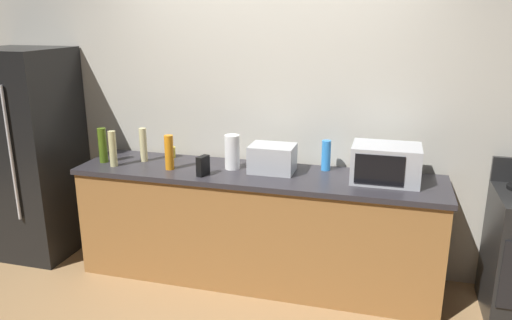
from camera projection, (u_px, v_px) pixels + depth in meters
ground_plane at (242, 304)px, 3.67m from camera, size 8.00×8.00×0.00m
back_wall at (269, 105)px, 4.04m from camera, size 6.40×0.10×2.70m
counter_run at (256, 226)px, 3.92m from camera, size 2.84×0.64×0.90m
refrigerator at (30, 153)px, 4.31m from camera, size 0.72×0.73×1.80m
microwave at (386, 163)px, 3.55m from camera, size 0.48×0.35×0.27m
toaster_oven at (272, 158)px, 3.79m from camera, size 0.34×0.26×0.21m
paper_towel_roll at (232, 152)px, 3.85m from camera, size 0.12×0.12×0.27m
cordless_phone at (203, 166)px, 3.70m from camera, size 0.08×0.12×0.15m
bottle_spray_cleaner at (326, 155)px, 3.82m from camera, size 0.07×0.07×0.24m
bottle_dish_soap at (169, 152)px, 3.83m from camera, size 0.07×0.07×0.27m
bottle_hand_soap at (143, 145)px, 4.05m from camera, size 0.06×0.06×0.28m
bottle_vinegar at (113, 149)px, 3.91m from camera, size 0.06×0.06×0.29m
bottle_olive_oil at (103, 145)px, 4.02m from camera, size 0.07×0.07×0.28m
mug_yellow at (171, 152)px, 4.18m from camera, size 0.08×0.08×0.09m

